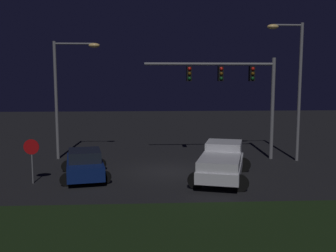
{
  "coord_description": "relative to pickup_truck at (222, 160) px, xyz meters",
  "views": [
    {
      "loc": [
        -1.1,
        -21.18,
        5.2
      ],
      "look_at": [
        0.17,
        1.66,
        2.36
      ],
      "focal_mm": 41.08,
      "sensor_mm": 36.0,
      "label": 1
    }
  ],
  "objects": [
    {
      "name": "street_lamp_left",
      "position": [
        -9.04,
        5.61,
        3.82
      ],
      "size": [
        2.94,
        0.44,
        7.53
      ],
      "color": "slate",
      "rests_on": "ground_plane"
    },
    {
      "name": "ground_plane",
      "position": [
        -2.79,
        1.82,
        -1.0
      ],
      "size": [
        80.0,
        80.0,
        0.0
      ],
      "primitive_type": "plane",
      "color": "black"
    },
    {
      "name": "traffic_signal_gantry",
      "position": [
        1.74,
        4.84,
        3.9
      ],
      "size": [
        8.32,
        0.56,
        6.5
      ],
      "color": "slate",
      "rests_on": "ground_plane"
    },
    {
      "name": "pickup_truck",
      "position": [
        0.0,
        0.0,
        0.0
      ],
      "size": [
        3.87,
        5.74,
        1.8
      ],
      "rotation": [
        0.0,
        0.0,
        1.29
      ],
      "color": "silver",
      "rests_on": "ground_plane"
    },
    {
      "name": "grass_median",
      "position": [
        -2.79,
        -7.77,
        -0.95
      ],
      "size": [
        20.92,
        7.36,
        0.1
      ],
      "primitive_type": "cube",
      "color": "black",
      "rests_on": "ground_plane"
    },
    {
      "name": "stop_sign",
      "position": [
        -9.59,
        -0.36,
        0.56
      ],
      "size": [
        0.76,
        0.08,
        2.23
      ],
      "color": "slate",
      "rests_on": "ground_plane"
    },
    {
      "name": "street_lamp_right",
      "position": [
        5.23,
        4.19,
        4.33
      ],
      "size": [
        2.27,
        0.44,
        8.58
      ],
      "color": "slate",
      "rests_on": "ground_plane"
    },
    {
      "name": "car_sedan",
      "position": [
        -7.17,
        0.62,
        -0.26
      ],
      "size": [
        3.01,
        4.66,
        1.51
      ],
      "rotation": [
        0.0,
        0.0,
        1.76
      ],
      "color": "navy",
      "rests_on": "ground_plane"
    }
  ]
}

